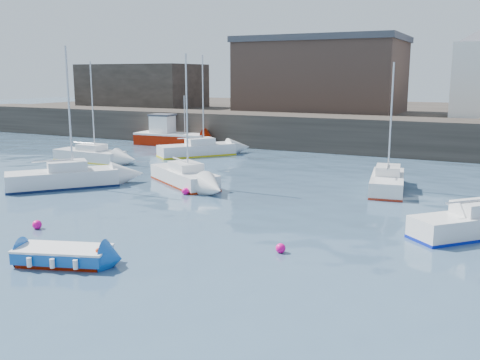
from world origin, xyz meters
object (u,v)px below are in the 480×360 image
at_px(sailboat_c, 471,224).
at_px(sailboat_h, 197,149).
at_px(fishing_boat, 170,135).
at_px(sailboat_f, 387,182).
at_px(blue_dinghy, 63,255).
at_px(sailboat_e, 90,155).
at_px(sailboat_b, 184,176).
at_px(buoy_mid, 281,253).
at_px(sailboat_a, 63,178).
at_px(buoy_near, 37,229).
at_px(buoy_far, 185,194).

xyz_separation_m(sailboat_c, sailboat_h, (-21.75, 14.31, 0.00)).
xyz_separation_m(fishing_boat, sailboat_f, (22.72, -11.69, -0.39)).
height_order(fishing_boat, sailboat_h, sailboat_h).
xyz_separation_m(blue_dinghy, sailboat_h, (-9.08, 24.37, 0.18)).
height_order(blue_dinghy, sailboat_c, sailboat_c).
bearing_deg(blue_dinghy, sailboat_e, 129.58).
xyz_separation_m(sailboat_b, buoy_mid, (10.11, -9.26, -0.51)).
bearing_deg(sailboat_a, buoy_near, -52.73).
relative_size(sailboat_f, buoy_near, 17.98).
bearing_deg(buoy_far, fishing_boat, 125.78).
relative_size(sailboat_e, sailboat_h, 0.93).
bearing_deg(fishing_boat, sailboat_h, -39.80).
bearing_deg(sailboat_c, sailboat_b, 166.94).
bearing_deg(sailboat_c, fishing_boat, 145.19).
relative_size(sailboat_a, sailboat_b, 1.05).
xyz_separation_m(fishing_boat, buoy_mid, (21.35, -24.67, -0.91)).
height_order(fishing_boat, buoy_mid, fishing_boat).
bearing_deg(buoy_near, sailboat_h, 102.55).
xyz_separation_m(fishing_boat, buoy_near, (10.67, -26.43, -0.91)).
xyz_separation_m(blue_dinghy, buoy_mid, (6.40, 4.59, -0.35)).
xyz_separation_m(blue_dinghy, sailboat_f, (7.77, 17.57, 0.16)).
height_order(sailboat_a, buoy_far, sailboat_a).
bearing_deg(sailboat_e, sailboat_c, -16.24).
height_order(fishing_boat, buoy_near, fishing_boat).
bearing_deg(sailboat_b, blue_dinghy, -75.01).
bearing_deg(fishing_boat, sailboat_b, -53.88).
bearing_deg(buoy_near, buoy_mid, 9.33).
relative_size(sailboat_h, buoy_near, 20.10).
height_order(blue_dinghy, sailboat_e, sailboat_e).
bearing_deg(buoy_near, sailboat_a, 127.27).
xyz_separation_m(buoy_near, buoy_far, (2.15, 8.65, 0.00)).
distance_m(sailboat_e, sailboat_h, 8.59).
height_order(sailboat_b, buoy_far, sailboat_b).
relative_size(buoy_near, buoy_mid, 1.07).
relative_size(fishing_boat, sailboat_c, 1.05).
xyz_separation_m(sailboat_h, buoy_far, (6.94, -12.89, -0.53)).
distance_m(sailboat_a, buoy_mid, 16.90).
bearing_deg(sailboat_c, buoy_near, -156.94).
xyz_separation_m(sailboat_b, buoy_near, (-0.57, -11.02, -0.51)).
height_order(sailboat_a, sailboat_c, sailboat_a).
bearing_deg(sailboat_b, buoy_far, -56.47).
height_order(fishing_boat, sailboat_c, sailboat_c).
xyz_separation_m(blue_dinghy, sailboat_b, (-3.71, 13.85, 0.16)).
relative_size(sailboat_a, buoy_far, 20.08).
xyz_separation_m(fishing_boat, sailboat_a, (5.31, -19.39, -0.33)).
xyz_separation_m(sailboat_e, buoy_mid, (21.37, -13.52, -0.49)).
relative_size(sailboat_b, buoy_near, 19.25).
distance_m(sailboat_h, buoy_near, 22.07).
xyz_separation_m(sailboat_c, buoy_far, (-14.81, 1.43, -0.53)).
bearing_deg(sailboat_e, buoy_far, -27.32).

